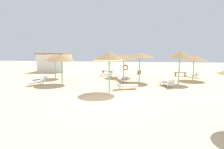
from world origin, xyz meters
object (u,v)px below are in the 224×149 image
Objects in this scene: lounger_2 at (38,81)px; bench_0 at (180,73)px; lounger_0 at (167,83)px; lounger_5 at (126,85)px; lounger_4 at (107,73)px; parasol_5 at (109,56)px; beach_cabana at (55,62)px; parasol_4 at (124,57)px; parasol_6 at (140,55)px; lounger_1 at (192,75)px; parasol_2 at (61,58)px; parasol_7 at (55,58)px; parasol_0 at (180,54)px; lounger_6 at (123,79)px; parasol_1 at (194,58)px; bench_2 at (139,71)px; bench_1 at (107,72)px.

lounger_2 reaches higher than bench_0.
lounger_0 reaches higher than lounger_2.
lounger_5 is at bearing -155.31° from lounger_0.
bench_0 is at bearing 6.69° from lounger_4.
beach_cabana is (-10.51, 13.06, -1.31)m from parasol_5.
parasol_4 is 3.70m from parasol_6.
lounger_2 is (-7.03, 1.90, -2.43)m from parasol_5.
lounger_2 is (-9.37, -3.10, -2.39)m from parasol_6.
lounger_1 is 0.92× the size of lounger_2.
lounger_2 is 16.52m from bench_0.
beach_cabana is at bearing 168.14° from lounger_1.
parasol_2 is 1.02× the size of parasol_7.
bench_0 is (1.35, 5.30, -2.46)m from parasol_0.
lounger_0 is 18.43m from beach_cabana.
lounger_1 is 0.94× the size of lounger_4.
lounger_5 is at bearing -45.49° from beach_cabana.
lounger_6 is at bearing -166.08° from parasol_6.
parasol_4 is 10.03m from lounger_2.
parasol_1 is 10.75m from parasol_5.
parasol_4 is 7.46m from bench_0.
lounger_4 is 4.76m from lounger_6.
parasol_7 is at bearing -163.90° from parasol_4.
parasol_0 reaches higher than lounger_0.
bench_2 is (-5.72, 4.43, -2.03)m from parasol_1.
parasol_5 is 1.12× the size of parasol_7.
parasol_2 is at bearing -150.67° from bench_0.
parasol_5 is 2.95m from lounger_5.
beach_cabana reaches higher than parasol_1.
parasol_4 is 8.22m from parasol_5.
lounger_6 is (-7.95, -4.45, 0.00)m from lounger_1.
bench_0 is 18.29m from beach_cabana.
parasol_5 is at bearing -93.39° from parasol_4.
parasol_2 is 7.69m from parasol_6.
parasol_2 is 1.45× the size of lounger_0.
lounger_4 reaches higher than lounger_1.
parasol_6 is 15.22m from beach_cabana.
lounger_6 is (7.85, -1.39, -2.01)m from parasol_7.
bench_2 is (-2.31, 8.67, 0.02)m from lounger_0.
lounger_2 is 0.98× the size of lounger_6.
beach_cabana is (-8.60, 2.78, 1.09)m from bench_1.
parasol_7 is 1.79× the size of bench_1.
parasol_5 reaches higher than lounger_4.
parasol_7 is 1.41× the size of lounger_2.
parasol_4 is 1.66× the size of lounger_1.
bench_0 is at bearing -10.15° from beach_cabana.
parasol_0 is 1.64× the size of lounger_4.
parasol_5 reaches higher than parasol_1.
beach_cabana is at bearing 128.84° from parasol_5.
bench_2 is (4.34, 1.16, 0.00)m from bench_1.
lounger_4 is (-6.35, 6.01, -0.00)m from lounger_0.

